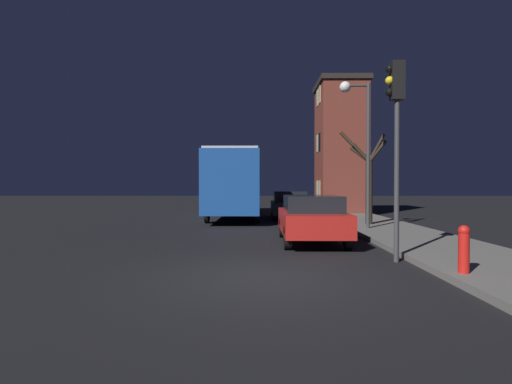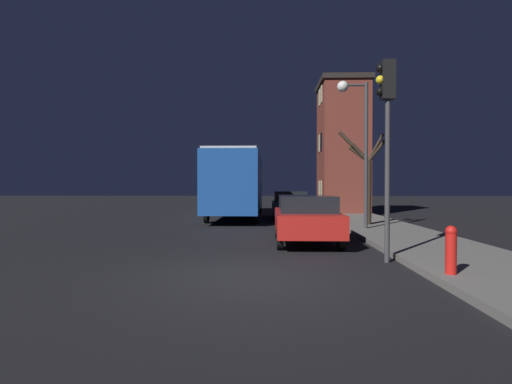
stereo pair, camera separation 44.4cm
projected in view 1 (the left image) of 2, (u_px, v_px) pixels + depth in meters
ground_plane at (265, 276)px, 7.89m from camera, size 120.00×120.00×0.00m
brick_building at (340, 146)px, 25.18m from camera, size 3.00×3.98×8.18m
streetlamp at (358, 125)px, 15.40m from camera, size 1.18×0.43×5.67m
traffic_light at (396, 119)px, 9.32m from camera, size 0.43×0.24×4.70m
bare_tree at (367, 177)px, 17.04m from camera, size 1.99×0.57×4.00m
bus at (237, 180)px, 22.47m from camera, size 2.61×10.94×3.52m
car_near_lane at (312, 218)px, 12.43m from camera, size 1.87×4.13×1.49m
car_mid_lane at (289, 205)px, 21.58m from camera, size 1.90×4.06×1.48m
fire_hydrant at (464, 248)px, 7.50m from camera, size 0.21×0.21×0.91m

